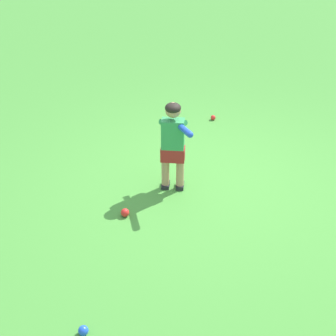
# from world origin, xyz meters

# --- Properties ---
(ground_plane) EXTENTS (40.00, 40.00, 0.00)m
(ground_plane) POSITION_xyz_m (0.00, 0.00, 0.00)
(ground_plane) COLOR #479338
(child_batter) EXTENTS (0.43, 0.57, 1.08)m
(child_batter) POSITION_xyz_m (0.41, 0.24, 0.65)
(child_batter) COLOR #232328
(child_batter) RESTS_ON ground
(play_ball_near_batter) EXTENTS (0.08, 0.08, 0.08)m
(play_ball_near_batter) POSITION_xyz_m (0.14, -1.73, 0.04)
(play_ball_near_batter) COLOR red
(play_ball_near_batter) RESTS_ON ground
(play_ball_by_bucket) EXTENTS (0.09, 0.09, 0.09)m
(play_ball_by_bucket) POSITION_xyz_m (0.83, 0.87, 0.05)
(play_ball_by_bucket) COLOR red
(play_ball_by_bucket) RESTS_ON ground
(play_ball_midfield) EXTENTS (0.08, 0.08, 0.08)m
(play_ball_midfield) POSITION_xyz_m (0.75, 2.43, 0.04)
(play_ball_midfield) COLOR blue
(play_ball_midfield) RESTS_ON ground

